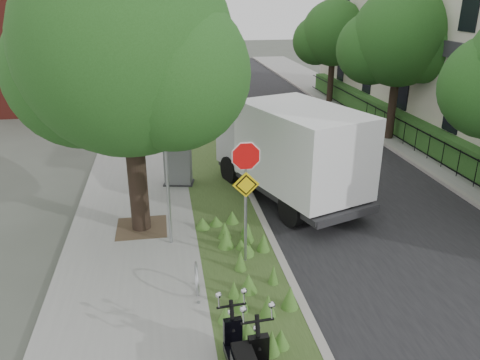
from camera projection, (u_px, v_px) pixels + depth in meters
name	position (u px, v px, depth m)	size (l,w,h in m)	color
ground	(306.00, 272.00, 11.38)	(120.00, 120.00, 0.00)	#4C5147
sidewalk_near	(140.00, 152.00, 19.86)	(3.50, 60.00, 0.12)	gray
verge	(205.00, 148.00, 20.29)	(2.00, 60.00, 0.12)	#32471E
kerb_near	(228.00, 147.00, 20.44)	(0.20, 60.00, 0.13)	#9E9991
road	(305.00, 144.00, 21.00)	(7.00, 60.00, 0.01)	black
kerb_far	(378.00, 139.00, 21.52)	(0.20, 60.00, 0.13)	#9E9991
footpath_far	(412.00, 138.00, 21.78)	(3.20, 60.00, 0.12)	gray
street_tree_main	(124.00, 59.00, 11.59)	(6.21, 5.54, 7.66)	black
bare_post	(167.00, 173.00, 11.75)	(0.08, 0.08, 4.00)	#A5A8AD
bike_hoop	(197.00, 279.00, 10.23)	(0.06, 0.78, 0.77)	#A5A8AD
sign_assembly	(246.00, 178.00, 10.84)	(0.94, 0.08, 3.22)	#A5A8AD
fence_far	(394.00, 126.00, 21.40)	(0.04, 24.00, 1.00)	black
hedge_far	(408.00, 125.00, 21.51)	(1.00, 24.00, 1.10)	#1F4E1B
brick_building	(53.00, 30.00, 28.49)	(9.40, 10.40, 8.30)	maroon
far_tree_b	(398.00, 42.00, 20.03)	(4.83, 4.31, 6.56)	black
far_tree_c	(333.00, 36.00, 27.51)	(4.37, 3.89, 5.93)	black
box_truck	(291.00, 148.00, 14.80)	(4.13, 6.37, 2.69)	#262628
utility_cabinet	(178.00, 166.00, 16.15)	(1.12, 0.86, 1.34)	#262628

